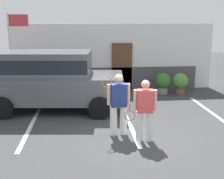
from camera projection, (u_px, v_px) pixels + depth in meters
The scene contains 11 objects.
ground_plane at pixel (135, 137), 7.66m from camera, with size 40.00×40.00×0.00m, color #38383A.
parking_stripe_0 at pixel (33, 122), 8.82m from camera, with size 0.12×4.40×0.01m, color silver.
parking_stripe_1 at pixel (127, 119), 9.11m from camera, with size 0.12×4.40×0.01m, color silver.
parking_stripe_2 at pixel (216, 116), 9.39m from camera, with size 0.12×4.40×0.01m, color silver.
house_frontage at pixel (114, 59), 12.76m from camera, with size 8.95×0.40×2.94m.
parked_suv at pixel (53, 78), 9.79m from camera, with size 4.77×2.53×2.05m.
tennis_player_man at pixel (118, 104), 7.65m from camera, with size 0.77×0.30×1.69m.
tennis_player_woman at pixel (145, 110), 7.27m from camera, with size 0.85×0.29×1.61m.
potted_plant_by_porch at pixel (163, 82), 12.16m from camera, with size 0.68×0.68×0.90m.
potted_plant_secondary at pixel (180, 82), 12.15m from camera, with size 0.67×0.67×0.88m.
flag_pole at pixel (14, 41), 11.10m from camera, with size 0.80×0.10×3.34m.
Camera 1 is at (-1.32, -7.04, 3.06)m, focal length 45.68 mm.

